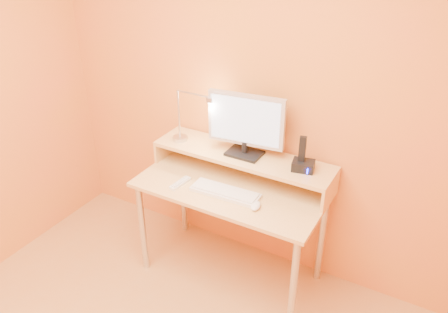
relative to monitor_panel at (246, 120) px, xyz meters
The scene contains 25 objects.
wall_back 0.21m from the monitor_panel, 95.18° to the left, with size 3.00×0.04×2.50m, color orange.
desk_leg_fl 1.04m from the monitor_panel, 144.01° to the right, with size 0.04×0.04×0.69m, color silver.
desk_leg_fr 1.02m from the monitor_panel, 37.44° to the right, with size 0.04×0.04×0.69m, color silver.
desk_leg_bl 0.96m from the monitor_panel, behind, with size 0.04×0.04×0.69m, color silver.
desk_leg_br 0.94m from the monitor_panel, ahead, with size 0.04×0.04×0.69m, color silver.
desk_lower 0.44m from the monitor_panel, 95.18° to the right, with size 1.20×0.60×0.03m, color #E6B678.
shelf_riser_left 0.69m from the monitor_panel, behind, with size 0.02×0.30×0.14m, color #E6B678.
shelf_riser_right 0.66m from the monitor_panel, ahead, with size 0.02×0.30×0.14m, color #E6B678.
desk_shelf 0.25m from the monitor_panel, 145.40° to the right, with size 1.20×0.30×0.03m, color #E6B678.
monitor_foot 0.23m from the monitor_panel, 90.00° to the right, with size 0.22×0.16×0.02m, color black.
monitor_neck 0.19m from the monitor_panel, 90.00° to the right, with size 0.04×0.04×0.07m, color black.
monitor_panel is the anchor object (origin of this frame).
monitor_back 0.02m from the monitor_panel, 90.00° to the left, with size 0.44×0.01×0.28m, color black.
monitor_screen 0.02m from the monitor_panel, 90.00° to the right, with size 0.45×0.00×0.29m, color #A2B5D6.
lamp_base 0.53m from the monitor_panel, behind, with size 0.10×0.10×0.03m, color silver.
lamp_post 0.48m from the monitor_panel, behind, with size 0.01×0.01×0.33m, color silver.
lamp_arm 0.38m from the monitor_panel, behind, with size 0.01×0.01×0.24m, color silver.
lamp_head 0.26m from the monitor_panel, behind, with size 0.04×0.04×0.03m, color silver.
lamp_bulb 0.25m from the monitor_panel, behind, with size 0.03×0.03×0.00m, color #FFEAC6.
phone_dock 0.45m from the monitor_panel, ahead, with size 0.13×0.10×0.06m, color black.
phone_handset 0.39m from the monitor_panel, ahead, with size 0.04×0.03×0.16m, color black.
phone_led 0.49m from the monitor_panel, ahead, with size 0.01×0.00×0.04m, color #1D21F7.
keyboard 0.46m from the monitor_panel, 90.64° to the right, with size 0.43×0.14×0.02m, color white.
mouse 0.54m from the monitor_panel, 53.09° to the right, with size 0.05×0.10×0.03m, color white.
remote_control 0.58m from the monitor_panel, 135.14° to the right, with size 0.04×0.17×0.02m, color white.
Camera 1 is at (1.14, -0.94, 2.26)m, focal length 36.25 mm.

